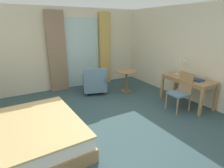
{
  "coord_description": "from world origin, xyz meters",
  "views": [
    {
      "loc": [
        -1.49,
        -2.87,
        2.05
      ],
      "look_at": [
        0.51,
        0.55,
        0.76
      ],
      "focal_mm": 29.3,
      "sensor_mm": 36.0,
      "label": 1
    }
  ],
  "objects_px": {
    "bed": "(6,142)",
    "writing_desk": "(188,81)",
    "closed_book": "(197,80)",
    "armchair_by_window": "(95,83)",
    "desk_lamp": "(182,62)",
    "round_cafe_table": "(126,76)",
    "desk_chair": "(182,90)"
  },
  "relations": [
    {
      "from": "bed",
      "to": "writing_desk",
      "type": "relative_size",
      "value": 1.78
    },
    {
      "from": "closed_book",
      "to": "armchair_by_window",
      "type": "xyz_separation_m",
      "value": [
        -1.74,
        2.27,
        -0.42
      ]
    },
    {
      "from": "desk_lamp",
      "to": "round_cafe_table",
      "type": "height_order",
      "value": "desk_lamp"
    },
    {
      "from": "bed",
      "to": "closed_book",
      "type": "height_order",
      "value": "bed"
    },
    {
      "from": "round_cafe_table",
      "to": "desk_lamp",
      "type": "bearing_deg",
      "value": -53.75
    },
    {
      "from": "bed",
      "to": "desk_lamp",
      "type": "bearing_deg",
      "value": 3.08
    },
    {
      "from": "writing_desk",
      "to": "armchair_by_window",
      "type": "distance_m",
      "value": 2.68
    },
    {
      "from": "desk_chair",
      "to": "desk_lamp",
      "type": "bearing_deg",
      "value": 44.01
    },
    {
      "from": "armchair_by_window",
      "to": "round_cafe_table",
      "type": "height_order",
      "value": "armchair_by_window"
    },
    {
      "from": "armchair_by_window",
      "to": "round_cafe_table",
      "type": "xyz_separation_m",
      "value": [
        0.92,
        -0.39,
        0.17
      ]
    },
    {
      "from": "bed",
      "to": "desk_chair",
      "type": "bearing_deg",
      "value": -3.69
    },
    {
      "from": "bed",
      "to": "round_cafe_table",
      "type": "relative_size",
      "value": 3.41
    },
    {
      "from": "bed",
      "to": "writing_desk",
      "type": "distance_m",
      "value": 4.22
    },
    {
      "from": "bed",
      "to": "writing_desk",
      "type": "height_order",
      "value": "bed"
    },
    {
      "from": "writing_desk",
      "to": "desk_chair",
      "type": "bearing_deg",
      "value": -160.67
    },
    {
      "from": "bed",
      "to": "armchair_by_window",
      "type": "bearing_deg",
      "value": 37.68
    },
    {
      "from": "writing_desk",
      "to": "round_cafe_table",
      "type": "relative_size",
      "value": 1.92
    },
    {
      "from": "round_cafe_table",
      "to": "closed_book",
      "type": "bearing_deg",
      "value": -66.45
    },
    {
      "from": "writing_desk",
      "to": "desk_lamp",
      "type": "height_order",
      "value": "desk_lamp"
    },
    {
      "from": "armchair_by_window",
      "to": "round_cafe_table",
      "type": "distance_m",
      "value": 1.02
    },
    {
      "from": "writing_desk",
      "to": "closed_book",
      "type": "bearing_deg",
      "value": -91.28
    },
    {
      "from": "desk_lamp",
      "to": "closed_book",
      "type": "distance_m",
      "value": 0.69
    },
    {
      "from": "bed",
      "to": "closed_book",
      "type": "distance_m",
      "value": 4.24
    },
    {
      "from": "desk_chair",
      "to": "desk_lamp",
      "type": "distance_m",
      "value": 0.88
    },
    {
      "from": "bed",
      "to": "closed_book",
      "type": "xyz_separation_m",
      "value": [
        4.2,
        -0.37,
        0.5
      ]
    },
    {
      "from": "desk_lamp",
      "to": "armchair_by_window",
      "type": "distance_m",
      "value": 2.6
    },
    {
      "from": "writing_desk",
      "to": "desk_lamp",
      "type": "relative_size",
      "value": 2.57
    },
    {
      "from": "writing_desk",
      "to": "desk_lamp",
      "type": "distance_m",
      "value": 0.56
    },
    {
      "from": "writing_desk",
      "to": "round_cafe_table",
      "type": "height_order",
      "value": "writing_desk"
    },
    {
      "from": "desk_lamp",
      "to": "armchair_by_window",
      "type": "bearing_deg",
      "value": 138.01
    },
    {
      "from": "writing_desk",
      "to": "desk_chair",
      "type": "height_order",
      "value": "desk_chair"
    },
    {
      "from": "closed_book",
      "to": "writing_desk",
      "type": "bearing_deg",
      "value": 85.95
    }
  ]
}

